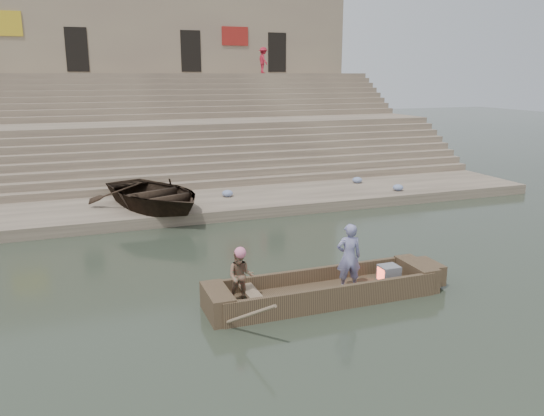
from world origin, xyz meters
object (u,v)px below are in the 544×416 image
main_rowboat (323,295)px  beached_rowboat (154,194)px  standing_man (349,257)px  television (388,273)px  rowing_man (241,276)px  pedestrian (263,60)px

main_rowboat → beached_rowboat: (-2.63, 8.70, 0.81)m
standing_man → television: 1.31m
rowing_man → television: size_ratio=2.64×
television → pedestrian: pedestrian is taller
pedestrian → beached_rowboat: bearing=146.3°
beached_rowboat → rowing_man: bearing=-107.2°
main_rowboat → rowing_man: bearing=178.2°
television → beached_rowboat: (-4.37, 8.70, 0.50)m
beached_rowboat → pedestrian: bearing=35.8°
pedestrian → main_rowboat: bearing=163.2°
main_rowboat → pedestrian: pedestrian is taller
beached_rowboat → main_rowboat: bearing=-94.6°
main_rowboat → standing_man: size_ratio=3.12×
standing_man → pedestrian: (5.99, 23.10, 4.99)m
beached_rowboat → pedestrian: size_ratio=3.12×
standing_man → main_rowboat: bearing=1.6°
rowing_man → beached_rowboat: beached_rowboat is taller
rowing_man → pedestrian: bearing=92.4°
rowing_man → beached_rowboat: bearing=117.0°
main_rowboat → television: bearing=0.0°
pedestrian → television: bearing=167.3°
television → rowing_man: bearing=179.0°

